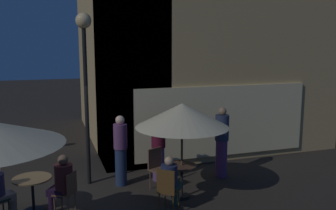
{
  "coord_description": "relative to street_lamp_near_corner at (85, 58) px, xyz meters",
  "views": [
    {
      "loc": [
        0.02,
        -8.52,
        3.51
      ],
      "look_at": [
        2.82,
        0.03,
        2.0
      ],
      "focal_mm": 39.08,
      "sensor_mm": 36.0,
      "label": 1
    }
  ],
  "objects": [
    {
      "name": "cafe_chair_1",
      "position": [
        1.56,
        -0.82,
        -2.57
      ],
      "size": [
        0.58,
        0.58,
        0.99
      ],
      "rotation": [
        0.0,
        0.0,
        -1.08
      ],
      "color": "brown",
      "rests_on": "ground"
    },
    {
      "name": "cafe_chair_2",
      "position": [
        1.38,
        -2.18,
        -2.59
      ],
      "size": [
        0.56,
        0.56,
        0.97
      ],
      "rotation": [
        0.0,
        0.0,
        0.86
      ],
      "color": "#543717",
      "rests_on": "ground"
    },
    {
      "name": "patio_umbrella_1",
      "position": [
        1.94,
        -1.53,
        -1.23
      ],
      "size": [
        2.11,
        2.11,
        2.21
      ],
      "color": "black",
      "rests_on": "ground"
    },
    {
      "name": "patron_standing_5",
      "position": [
        0.76,
        -0.35,
        -2.26
      ],
      "size": [
        0.34,
        0.34,
        1.78
      ],
      "rotation": [
        0.0,
        0.0,
        2.73
      ],
      "color": "navy",
      "rests_on": "ground"
    },
    {
      "name": "patron_standing_4",
      "position": [
        3.41,
        -0.59,
        -2.21
      ],
      "size": [
        0.36,
        0.36,
        1.88
      ],
      "rotation": [
        0.0,
        0.0,
        5.82
      ],
      "color": "#603263",
      "rests_on": "ground"
    },
    {
      "name": "cafe_building",
      "position": [
        2.96,
        2.94,
        1.74
      ],
      "size": [
        7.76,
        7.71,
        9.82
      ],
      "color": "tan",
      "rests_on": "ground"
    },
    {
      "name": "street_lamp_near_corner",
      "position": [
        0.0,
        0.0,
        0.0
      ],
      "size": [
        0.38,
        0.38,
        4.24
      ],
      "color": "black",
      "rests_on": "ground"
    },
    {
      "name": "cafe_table_2",
      "position": [
        -1.29,
        -1.2,
        -2.61
      ],
      "size": [
        0.8,
        0.8,
        0.73
      ],
      "color": "black",
      "rests_on": "ground"
    },
    {
      "name": "patron_seated_0",
      "position": [
        1.47,
        -2.07,
        -2.48
      ],
      "size": [
        0.52,
        0.53,
        1.2
      ],
      "rotation": [
        0.0,
        0.0,
        0.86
      ],
      "color": "#264338",
      "rests_on": "ground"
    },
    {
      "name": "cafe_chair_4",
      "position": [
        -0.59,
        -1.61,
        -2.61
      ],
      "size": [
        0.52,
        0.52,
        0.91
      ],
      "rotation": [
        0.0,
        0.0,
        2.62
      ],
      "color": "brown",
      "rests_on": "ground"
    },
    {
      "name": "cafe_table_1",
      "position": [
        1.94,
        -1.53,
        -2.62
      ],
      "size": [
        0.68,
        0.68,
        0.78
      ],
      "color": "black",
      "rests_on": "ground"
    },
    {
      "name": "patron_standing_3",
      "position": [
        1.75,
        -0.32,
        -2.3
      ],
      "size": [
        0.36,
        0.36,
        1.73
      ],
      "rotation": [
        0.0,
        0.0,
        4.99
      ],
      "color": "#5D406D",
      "rests_on": "ground"
    },
    {
      "name": "ground_plane",
      "position": [
        -0.87,
        -0.52,
        -3.16
      ],
      "size": [
        60.0,
        60.0,
        0.0
      ],
      "primitive_type": "plane",
      "color": "#2C261F"
    },
    {
      "name": "patron_seated_2",
      "position": [
        -0.7,
        -1.54,
        -2.44
      ],
      "size": [
        0.55,
        0.5,
        1.28
      ],
      "rotation": [
        0.0,
        0.0,
        2.62
      ],
      "color": "black",
      "rests_on": "ground"
    }
  ]
}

